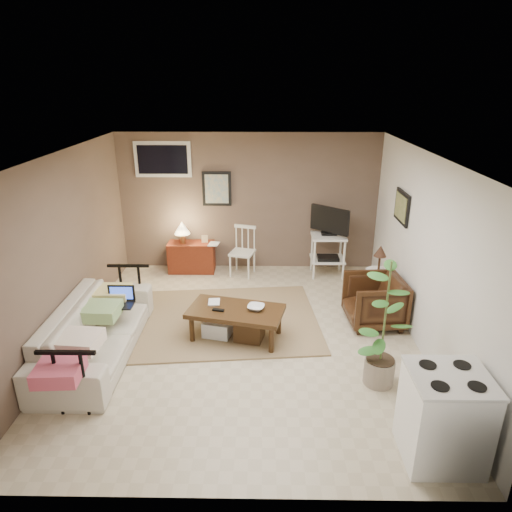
{
  "coord_description": "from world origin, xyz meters",
  "views": [
    {
      "loc": [
        0.24,
        -5.26,
        3.22
      ],
      "look_at": [
        0.16,
        0.35,
        1.03
      ],
      "focal_mm": 32.0,
      "sensor_mm": 36.0,
      "label": 1
    }
  ],
  "objects_px": {
    "spindle_chair": "(242,253)",
    "side_table": "(378,269)",
    "tv_stand": "(329,240)",
    "sofa": "(95,323)",
    "armchair": "(374,299)",
    "potted_plant": "(385,320)",
    "coffee_table": "(235,321)",
    "red_console": "(191,254)",
    "stove": "(444,417)"
  },
  "relations": [
    {
      "from": "spindle_chair",
      "to": "side_table",
      "type": "bearing_deg",
      "value": -30.41
    },
    {
      "from": "side_table",
      "to": "tv_stand",
      "type": "bearing_deg",
      "value": 115.83
    },
    {
      "from": "sofa",
      "to": "armchair",
      "type": "height_order",
      "value": "sofa"
    },
    {
      "from": "spindle_chair",
      "to": "potted_plant",
      "type": "distance_m",
      "value": 3.51
    },
    {
      "from": "coffee_table",
      "to": "side_table",
      "type": "height_order",
      "value": "side_table"
    },
    {
      "from": "tv_stand",
      "to": "potted_plant",
      "type": "distance_m",
      "value": 3.06
    },
    {
      "from": "armchair",
      "to": "potted_plant",
      "type": "xyz_separation_m",
      "value": [
        -0.24,
        -1.35,
        0.42
      ]
    },
    {
      "from": "red_console",
      "to": "armchair",
      "type": "height_order",
      "value": "red_console"
    },
    {
      "from": "coffee_table",
      "to": "spindle_chair",
      "type": "distance_m",
      "value": 2.15
    },
    {
      "from": "side_table",
      "to": "potted_plant",
      "type": "xyz_separation_m",
      "value": [
        -0.39,
        -1.86,
        0.19
      ]
    },
    {
      "from": "potted_plant",
      "to": "coffee_table",
      "type": "bearing_deg",
      "value": 151.13
    },
    {
      "from": "red_console",
      "to": "spindle_chair",
      "type": "height_order",
      "value": "red_console"
    },
    {
      "from": "sofa",
      "to": "red_console",
      "type": "xyz_separation_m",
      "value": [
        0.78,
        2.65,
        -0.12
      ]
    },
    {
      "from": "potted_plant",
      "to": "stove",
      "type": "height_order",
      "value": "potted_plant"
    },
    {
      "from": "potted_plant",
      "to": "red_console",
      "type": "bearing_deg",
      "value": 129.12
    },
    {
      "from": "side_table",
      "to": "armchair",
      "type": "height_order",
      "value": "side_table"
    },
    {
      "from": "tv_stand",
      "to": "stove",
      "type": "distance_m",
      "value": 4.16
    },
    {
      "from": "sofa",
      "to": "potted_plant",
      "type": "distance_m",
      "value": 3.43
    },
    {
      "from": "red_console",
      "to": "side_table",
      "type": "relative_size",
      "value": 0.95
    },
    {
      "from": "tv_stand",
      "to": "potted_plant",
      "type": "xyz_separation_m",
      "value": [
        0.19,
        -3.05,
        0.15
      ]
    },
    {
      "from": "armchair",
      "to": "potted_plant",
      "type": "relative_size",
      "value": 0.5
    },
    {
      "from": "coffee_table",
      "to": "spindle_chair",
      "type": "xyz_separation_m",
      "value": [
        0.0,
        2.15,
        0.15
      ]
    },
    {
      "from": "sofa",
      "to": "tv_stand",
      "type": "distance_m",
      "value": 4.06
    },
    {
      "from": "red_console",
      "to": "spindle_chair",
      "type": "relative_size",
      "value": 1.09
    },
    {
      "from": "stove",
      "to": "potted_plant",
      "type": "bearing_deg",
      "value": 105.06
    },
    {
      "from": "spindle_chair",
      "to": "red_console",
      "type": "bearing_deg",
      "value": 172.87
    },
    {
      "from": "tv_stand",
      "to": "red_console",
      "type": "bearing_deg",
      "value": 176.92
    },
    {
      "from": "spindle_chair",
      "to": "tv_stand",
      "type": "distance_m",
      "value": 1.5
    },
    {
      "from": "spindle_chair",
      "to": "armchair",
      "type": "height_order",
      "value": "spindle_chair"
    },
    {
      "from": "tv_stand",
      "to": "side_table",
      "type": "relative_size",
      "value": 1.25
    },
    {
      "from": "tv_stand",
      "to": "side_table",
      "type": "distance_m",
      "value": 1.32
    },
    {
      "from": "sofa",
      "to": "red_console",
      "type": "height_order",
      "value": "red_console"
    },
    {
      "from": "coffee_table",
      "to": "sofa",
      "type": "bearing_deg",
      "value": -167.21
    },
    {
      "from": "sofa",
      "to": "spindle_chair",
      "type": "bearing_deg",
      "value": -33.85
    },
    {
      "from": "coffee_table",
      "to": "side_table",
      "type": "relative_size",
      "value": 1.35
    },
    {
      "from": "tv_stand",
      "to": "armchair",
      "type": "bearing_deg",
      "value": -75.99
    },
    {
      "from": "sofa",
      "to": "spindle_chair",
      "type": "xyz_separation_m",
      "value": [
        1.7,
        2.53,
        -0.04
      ]
    },
    {
      "from": "armchair",
      "to": "tv_stand",
      "type": "bearing_deg",
      "value": -170.39
    },
    {
      "from": "red_console",
      "to": "stove",
      "type": "bearing_deg",
      "value": -55.95
    },
    {
      "from": "side_table",
      "to": "coffee_table",
      "type": "bearing_deg",
      "value": -155.41
    },
    {
      "from": "stove",
      "to": "red_console",
      "type": "bearing_deg",
      "value": 124.05
    },
    {
      "from": "sofa",
      "to": "tv_stand",
      "type": "bearing_deg",
      "value": -51.59
    },
    {
      "from": "red_console",
      "to": "tv_stand",
      "type": "relative_size",
      "value": 0.76
    },
    {
      "from": "sofa",
      "to": "armchair",
      "type": "bearing_deg",
      "value": -77.19
    },
    {
      "from": "spindle_chair",
      "to": "tv_stand",
      "type": "bearing_deg",
      "value": -0.54
    },
    {
      "from": "armchair",
      "to": "potted_plant",
      "type": "height_order",
      "value": "potted_plant"
    },
    {
      "from": "side_table",
      "to": "stove",
      "type": "bearing_deg",
      "value": -91.93
    },
    {
      "from": "spindle_chair",
      "to": "armchair",
      "type": "xyz_separation_m",
      "value": [
        1.9,
        -1.71,
        -0.02
      ]
    },
    {
      "from": "sofa",
      "to": "armchair",
      "type": "distance_m",
      "value": 3.69
    },
    {
      "from": "stove",
      "to": "coffee_table",
      "type": "bearing_deg",
      "value": 134.48
    }
  ]
}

